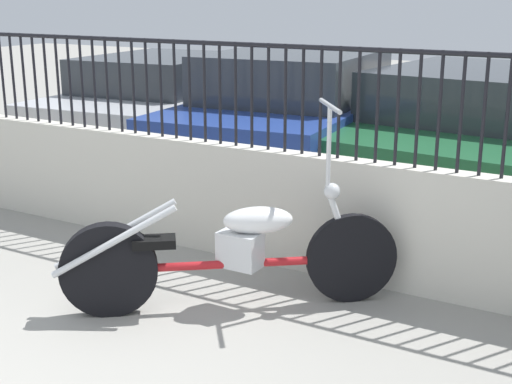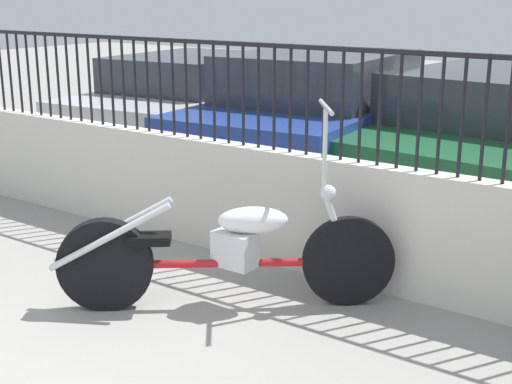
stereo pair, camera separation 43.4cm
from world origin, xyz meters
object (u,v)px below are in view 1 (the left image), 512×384
(car_silver, at_px, (169,103))
(car_green, at_px, (480,131))
(motorcycle_red, at_px, (217,253))
(car_blue, at_px, (299,116))

(car_silver, bearing_deg, car_green, -95.42)
(motorcycle_red, xyz_separation_m, car_blue, (-1.10, 3.36, 0.32))
(car_blue, bearing_deg, motorcycle_red, -167.10)
(car_silver, height_order, car_blue, car_blue)
(motorcycle_red, distance_m, car_blue, 3.56)
(motorcycle_red, xyz_separation_m, car_green, (0.81, 3.74, 0.28))
(motorcycle_red, height_order, car_blue, car_blue)
(car_blue, bearing_deg, car_green, -84.10)
(car_blue, height_order, car_green, car_blue)
(motorcycle_red, distance_m, car_green, 3.84)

